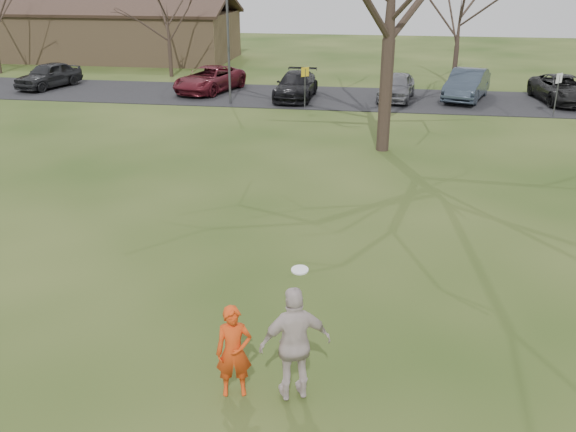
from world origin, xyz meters
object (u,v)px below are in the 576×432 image
object	(u,v)px
car_0	(48,75)
car_3	(296,86)
lamp_post	(228,25)
player_defender	(234,352)
car_5	(467,85)
car_2	(209,79)
car_4	(397,86)
car_6	(563,89)
catching_play	(295,344)
building	(104,33)

from	to	relation	value
car_0	car_3	world-z (taller)	car_0
lamp_post	player_defender	bearing A→B (deg)	-75.74
player_defender	car_5	distance (m)	26.63
car_2	car_5	world-z (taller)	car_5
car_4	car_6	distance (m)	8.66
catching_play	lamp_post	xyz separation A→B (m)	(-6.79, 22.77, 2.89)
car_2	building	distance (m)	17.34
car_3	car_4	bearing A→B (deg)	6.69
car_5	car_0	bearing A→B (deg)	-162.32
car_0	car_3	xyz separation A→B (m)	(14.94, -0.91, -0.04)
car_3	building	bearing A→B (deg)	142.99
car_4	lamp_post	xyz separation A→B (m)	(-8.58, -2.42, 3.22)
car_3	building	xyz separation A→B (m)	(-17.20, 13.59, 1.20)
player_defender	catching_play	bearing A→B (deg)	-15.57
player_defender	car_0	distance (m)	31.00
car_4	catching_play	xyz separation A→B (m)	(-1.79, -25.18, 0.33)
car_0	car_4	xyz separation A→B (m)	(20.32, -0.40, -0.02)
car_0	car_5	distance (m)	24.04
building	car_6	bearing A→B (deg)	-21.75
car_6	building	distance (m)	33.63
building	car_4	bearing A→B (deg)	-30.08
catching_play	car_0	bearing A→B (deg)	125.92
car_5	car_6	distance (m)	4.92
catching_play	car_3	bearing A→B (deg)	98.29
car_2	catching_play	distance (m)	27.28
car_4	car_5	bearing A→B (deg)	17.69
car_3	player_defender	bearing A→B (deg)	-82.71
player_defender	car_2	world-z (taller)	player_defender
car_6	car_5	bearing A→B (deg)	173.23
car_0	car_5	world-z (taller)	car_5
car_2	car_0	bearing A→B (deg)	-162.98
player_defender	lamp_post	size ratio (longest dim) A/B	0.26
car_3	car_4	xyz separation A→B (m)	(5.38, 0.51, 0.02)
player_defender	car_3	distance (m)	24.80
car_3	building	world-z (taller)	building
player_defender	car_4	size ratio (longest dim) A/B	0.39
catching_play	building	size ratio (longest dim) A/B	0.11
car_0	car_4	distance (m)	20.32
car_2	car_6	xyz separation A→B (m)	(19.20, -0.02, -0.01)
catching_play	building	xyz separation A→B (m)	(-20.79, 38.27, 0.85)
car_5	car_6	bearing A→B (deg)	16.98
car_3	car_6	bearing A→B (deg)	5.94
car_4	car_5	world-z (taller)	car_5
car_0	car_4	bearing A→B (deg)	14.02
lamp_post	car_0	bearing A→B (deg)	166.49
car_2	car_5	distance (m)	14.28
car_4	car_6	bearing A→B (deg)	12.11
car_0	car_2	size ratio (longest dim) A/B	0.85
car_5	building	xyz separation A→B (m)	(-26.30, 12.44, 1.10)
car_4	car_6	xyz separation A→B (m)	(8.64, 0.63, -0.02)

